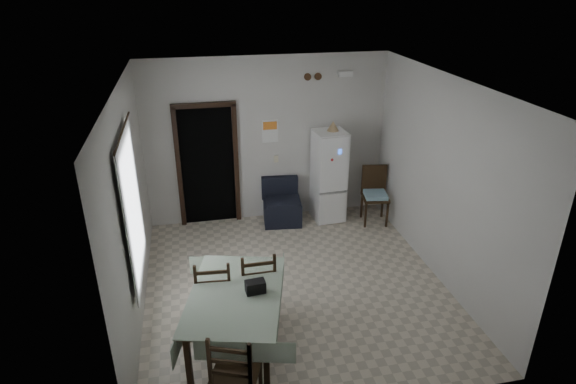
# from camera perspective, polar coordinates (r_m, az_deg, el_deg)

# --- Properties ---
(ground) EXTENTS (4.50, 4.50, 0.00)m
(ground) POSITION_cam_1_polar(r_m,az_deg,el_deg) (7.07, 0.85, -10.93)
(ground) COLOR #C1B59E
(ground) RESTS_ON ground
(ceiling) EXTENTS (4.20, 4.50, 0.02)m
(ceiling) POSITION_cam_1_polar(r_m,az_deg,el_deg) (5.88, 1.03, 12.75)
(ceiling) COLOR white
(ceiling) RESTS_ON ground
(wall_back) EXTENTS (4.20, 0.02, 2.90)m
(wall_back) POSITION_cam_1_polar(r_m,az_deg,el_deg) (8.39, -2.48, 6.12)
(wall_back) COLOR beige
(wall_back) RESTS_ON ground
(wall_front) EXTENTS (4.20, 0.02, 2.90)m
(wall_front) POSITION_cam_1_polar(r_m,az_deg,el_deg) (4.47, 7.46, -12.11)
(wall_front) COLOR beige
(wall_front) RESTS_ON ground
(wall_left) EXTENTS (0.02, 4.50, 2.90)m
(wall_left) POSITION_cam_1_polar(r_m,az_deg,el_deg) (6.26, -18.19, -1.85)
(wall_left) COLOR beige
(wall_left) RESTS_ON ground
(wall_right) EXTENTS (0.02, 4.50, 2.90)m
(wall_right) POSITION_cam_1_polar(r_m,az_deg,el_deg) (7.07, 17.79, 1.28)
(wall_right) COLOR beige
(wall_right) RESTS_ON ground
(doorway) EXTENTS (1.06, 0.52, 2.22)m
(doorway) POSITION_cam_1_polar(r_m,az_deg,el_deg) (8.62, -9.57, 3.54)
(doorway) COLOR black
(doorway) RESTS_ON ground
(window_recess) EXTENTS (0.10, 1.20, 1.60)m
(window_recess) POSITION_cam_1_polar(r_m,az_deg,el_deg) (6.04, -18.94, -1.86)
(window_recess) COLOR silver
(window_recess) RESTS_ON ground
(curtain) EXTENTS (0.02, 1.45, 1.85)m
(curtain) POSITION_cam_1_polar(r_m,az_deg,el_deg) (6.03, -17.91, -1.78)
(curtain) COLOR white
(curtain) RESTS_ON ground
(curtain_rod) EXTENTS (0.02, 1.60, 0.02)m
(curtain_rod) POSITION_cam_1_polar(r_m,az_deg,el_deg) (5.69, -19.04, 6.84)
(curtain_rod) COLOR black
(curtain_rod) RESTS_ON ground
(calendar) EXTENTS (0.28, 0.02, 0.40)m
(calendar) POSITION_cam_1_polar(r_m,az_deg,el_deg) (8.34, -2.14, 7.22)
(calendar) COLOR white
(calendar) RESTS_ON ground
(calendar_image) EXTENTS (0.24, 0.01, 0.14)m
(calendar_image) POSITION_cam_1_polar(r_m,az_deg,el_deg) (8.30, -2.15, 7.87)
(calendar_image) COLOR orange
(calendar_image) RESTS_ON ground
(light_switch) EXTENTS (0.08, 0.02, 0.12)m
(light_switch) POSITION_cam_1_polar(r_m,az_deg,el_deg) (8.52, -1.43, 3.93)
(light_switch) COLOR beige
(light_switch) RESTS_ON ground
(vent_left) EXTENTS (0.12, 0.03, 0.12)m
(vent_left) POSITION_cam_1_polar(r_m,az_deg,el_deg) (8.24, 2.34, 13.48)
(vent_left) COLOR #523420
(vent_left) RESTS_ON ground
(vent_right) EXTENTS (0.12, 0.03, 0.12)m
(vent_right) POSITION_cam_1_polar(r_m,az_deg,el_deg) (8.29, 3.58, 13.51)
(vent_right) COLOR #523420
(vent_right) RESTS_ON ground
(emergency_light) EXTENTS (0.25, 0.07, 0.09)m
(emergency_light) POSITION_cam_1_polar(r_m,az_deg,el_deg) (8.39, 6.82, 13.74)
(emergency_light) COLOR white
(emergency_light) RESTS_ON ground
(fridge) EXTENTS (0.57, 0.57, 1.64)m
(fridge) POSITION_cam_1_polar(r_m,az_deg,el_deg) (8.54, 4.85, 1.89)
(fridge) COLOR white
(fridge) RESTS_ON ground
(tan_cone) EXTENTS (0.21, 0.21, 0.17)m
(tan_cone) POSITION_cam_1_polar(r_m,az_deg,el_deg) (8.28, 5.36, 7.80)
(tan_cone) COLOR tan
(tan_cone) RESTS_ON fridge
(navy_seat) EXTENTS (0.72, 0.70, 0.79)m
(navy_seat) POSITION_cam_1_polar(r_m,az_deg,el_deg) (8.53, -0.69, -1.21)
(navy_seat) COLOR black
(navy_seat) RESTS_ON ground
(corner_chair) EXTENTS (0.51, 0.51, 1.02)m
(corner_chair) POSITION_cam_1_polar(r_m,az_deg,el_deg) (8.62, 10.31, -0.49)
(corner_chair) COLOR black
(corner_chair) RESTS_ON ground
(dining_table) EXTENTS (1.39, 1.77, 0.81)m
(dining_table) POSITION_cam_1_polar(r_m,az_deg,el_deg) (5.81, -6.07, -15.09)
(dining_table) COLOR #95A88F
(dining_table) RESTS_ON ground
(black_bag) EXTENTS (0.23, 0.15, 0.14)m
(black_bag) POSITION_cam_1_polar(r_m,az_deg,el_deg) (5.52, -3.89, -11.14)
(black_bag) COLOR black
(black_bag) RESTS_ON dining_table
(dining_chair_far_left) EXTENTS (0.48, 0.48, 1.05)m
(dining_chair_far_left) POSITION_cam_1_polar(r_m,az_deg,el_deg) (6.11, -8.73, -11.65)
(dining_chair_far_left) COLOR black
(dining_chair_far_left) RESTS_ON ground
(dining_chair_far_right) EXTENTS (0.46, 0.46, 1.05)m
(dining_chair_far_right) POSITION_cam_1_polar(r_m,az_deg,el_deg) (6.19, -3.70, -10.81)
(dining_chair_far_right) COLOR black
(dining_chair_far_right) RESTS_ON ground
(dining_chair_near_head) EXTENTS (0.59, 0.59, 1.06)m
(dining_chair_near_head) POSITION_cam_1_polar(r_m,az_deg,el_deg) (5.09, -6.15, -20.21)
(dining_chair_near_head) COLOR black
(dining_chair_near_head) RESTS_ON ground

